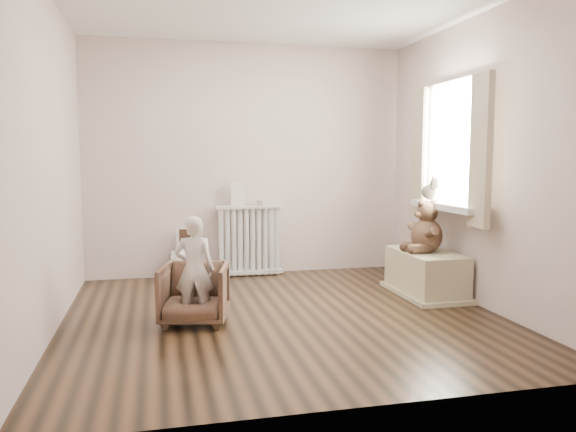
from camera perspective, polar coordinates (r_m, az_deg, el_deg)
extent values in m
cube|color=black|center=(4.82, -0.52, -10.09)|extent=(3.60, 3.60, 0.01)
cube|color=beige|center=(6.40, -4.10, 5.67)|extent=(3.60, 0.02, 2.60)
cube|color=beige|center=(2.90, 7.34, 5.19)|extent=(3.60, 0.02, 2.60)
cube|color=beige|center=(4.59, -23.13, 5.05)|extent=(0.02, 3.60, 2.60)
cube|color=beige|center=(5.33, 18.80, 5.29)|extent=(0.02, 3.60, 2.60)
cube|color=white|center=(5.56, 16.85, 6.91)|extent=(0.03, 0.90, 1.10)
cube|color=silver|center=(5.54, 15.86, 0.94)|extent=(0.22, 1.10, 0.06)
cube|color=#C5B795|center=(5.02, 19.01, 6.28)|extent=(0.06, 0.26, 1.30)
cube|color=#C5B795|center=(6.01, 13.19, 6.36)|extent=(0.06, 0.26, 1.30)
cube|color=silver|center=(6.35, -3.93, -2.57)|extent=(0.75, 0.14, 0.79)
cube|color=beige|center=(6.28, -5.10, 2.22)|extent=(0.16, 0.01, 0.26)
cylinder|color=#A59E8C|center=(6.33, -2.72, 1.36)|extent=(0.10, 0.10, 0.06)
cube|color=silver|center=(6.27, -10.22, -3.84)|extent=(0.35, 0.25, 0.55)
imported|color=#523828|center=(4.62, -9.49, -7.78)|extent=(0.62, 0.64, 0.48)
imported|color=beige|center=(4.53, -9.49, -5.38)|extent=(0.35, 0.27, 0.86)
cube|color=beige|center=(5.65, 13.83, -5.77)|extent=(0.48, 0.90, 0.42)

